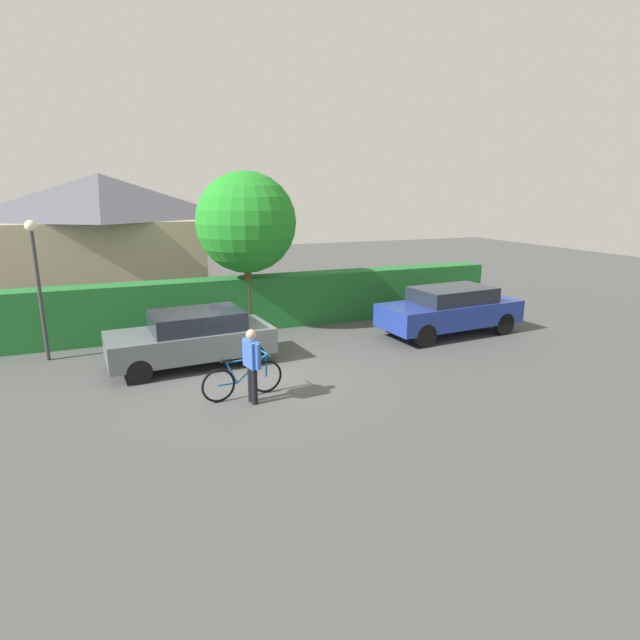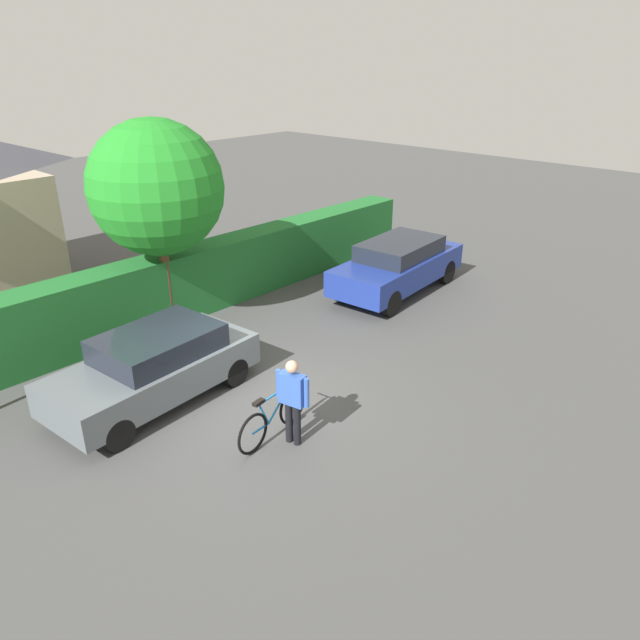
% 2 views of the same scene
% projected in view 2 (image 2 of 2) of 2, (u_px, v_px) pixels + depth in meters
% --- Properties ---
extents(ground_plane, '(60.00, 60.00, 0.00)m').
position_uv_depth(ground_plane, '(259.00, 400.00, 11.54)').
color(ground_plane, '#464646').
extents(hedge_row, '(19.24, 0.90, 1.67)m').
position_uv_depth(hedge_row, '(130.00, 300.00, 13.97)').
color(hedge_row, '#1F652A').
rests_on(hedge_row, ground).
extents(parked_car_near, '(4.13, 2.05, 1.38)m').
position_uv_depth(parked_car_near, '(155.00, 366.00, 11.28)').
color(parked_car_near, slate).
rests_on(parked_car_near, ground).
extents(parked_car_far, '(4.54, 2.07, 1.47)m').
position_uv_depth(parked_car_far, '(398.00, 265.00, 16.41)').
color(parked_car_far, navy).
rests_on(parked_car_far, ground).
extents(bicycle, '(1.80, 0.50, 0.91)m').
position_uv_depth(bicycle, '(273.00, 417.00, 10.29)').
color(bicycle, black).
rests_on(bicycle, ground).
extents(person_rider, '(0.29, 0.64, 1.58)m').
position_uv_depth(person_rider, '(293.00, 396.00, 9.93)').
color(person_rider, black).
rests_on(person_rider, ground).
extents(tree_kerbside, '(3.03, 3.03, 4.89)m').
position_uv_depth(tree_kerbside, '(156.00, 188.00, 13.27)').
color(tree_kerbside, brown).
rests_on(tree_kerbside, ground).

